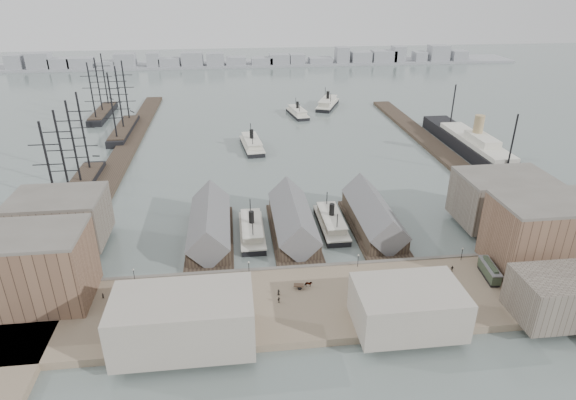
{
  "coord_description": "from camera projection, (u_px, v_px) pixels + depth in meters",
  "views": [
    {
      "loc": [
        -17.46,
        -116.47,
        75.26
      ],
      "look_at": [
        0.0,
        30.0,
        6.0
      ],
      "focal_mm": 30.0,
      "sensor_mm": 36.0,
      "label": 1
    }
  ],
  "objects": [
    {
      "name": "lamp_post_far_e",
      "position": [
        462.0,
        252.0,
        135.07
      ],
      "size": [
        0.44,
        0.44,
        3.92
      ],
      "color": "black",
      "rests_on": "quay"
    },
    {
      "name": "lamp_post_far_w",
      "position": [
        134.0,
        273.0,
        125.43
      ],
      "size": [
        0.44,
        0.44,
        3.92
      ],
      "color": "black",
      "rests_on": "quay"
    },
    {
      "name": "ferry_open_mid",
      "position": [
        297.0,
        112.0,
        281.98
      ],
      "size": [
        11.44,
        25.74,
        8.88
      ],
      "rotation": [
        0.0,
        0.0,
        0.17
      ],
      "color": "black",
      "rests_on": "ground"
    },
    {
      "name": "warehouse_east_back",
      "position": [
        502.0,
        199.0,
        155.28
      ],
      "size": [
        28.0,
        20.0,
        15.0
      ],
      "primitive_type": "cube",
      "color": "#60564C",
      "rests_on": "east_land"
    },
    {
      "name": "horse_cart_left",
      "position": [
        152.0,
        294.0,
        120.23
      ],
      "size": [
        4.62,
        3.69,
        1.57
      ],
      "rotation": [
        0.0,
        0.0,
        0.99
      ],
      "color": "black",
      "rests_on": "quay"
    },
    {
      "name": "ocean_steamer",
      "position": [
        475.0,
        147.0,
        218.98
      ],
      "size": [
        12.85,
        93.87,
        18.77
      ],
      "color": "black",
      "rests_on": "ground"
    },
    {
      "name": "pedestrian_9",
      "position": [
        533.0,
        290.0,
        121.75
      ],
      "size": [
        0.69,
        0.91,
        1.67
      ],
      "primitive_type": "imported",
      "rotation": [
        0.0,
        0.0,
        1.79
      ],
      "color": "black",
      "rests_on": "quay"
    },
    {
      "name": "pedestrian_6",
      "position": [
        389.0,
        277.0,
        126.82
      ],
      "size": [
        1.08,
        1.12,
        1.81
      ],
      "primitive_type": "imported",
      "rotation": [
        0.0,
        0.0,
        0.93
      ],
      "color": "black",
      "rests_on": "quay"
    },
    {
      "name": "ferry_shed_center",
      "position": [
        293.0,
        221.0,
        151.74
      ],
      "size": [
        14.0,
        42.0,
        12.6
      ],
      "color": "#2D231C",
      "rests_on": "ground"
    },
    {
      "name": "pedestrian_0",
      "position": [
        103.0,
        296.0,
        119.56
      ],
      "size": [
        0.69,
        0.71,
        1.58
      ],
      "primitive_type": "imported",
      "rotation": [
        0.0,
        0.0,
        0.89
      ],
      "color": "black",
      "rests_on": "quay"
    },
    {
      "name": "pedestrian_8",
      "position": [
        452.0,
        269.0,
        130.52
      ],
      "size": [
        1.1,
        0.6,
        1.78
      ],
      "primitive_type": "imported",
      "rotation": [
        0.0,
        0.0,
        6.12
      ],
      "color": "black",
      "rests_on": "quay"
    },
    {
      "name": "warehouse_west_back",
      "position": [
        60.0,
        220.0,
        143.4
      ],
      "size": [
        26.0,
        20.0,
        14.0
      ],
      "primitive_type": "cube",
      "color": "#60564C",
      "rests_on": "west_land"
    },
    {
      "name": "ground",
      "position": [
        300.0,
        263.0,
        138.54
      ],
      "size": [
        900.0,
        900.0,
        0.0
      ],
      "primitive_type": "plane",
      "color": "#55635F",
      "rests_on": "ground"
    },
    {
      "name": "sailing_ship_near",
      "position": [
        77.0,
        191.0,
        178.48
      ],
      "size": [
        8.46,
        58.25,
        34.76
      ],
      "color": "black",
      "rests_on": "ground"
    },
    {
      "name": "west_wharf",
      "position": [
        123.0,
        153.0,
        220.8
      ],
      "size": [
        10.0,
        220.0,
        1.6
      ],
      "primitive_type": "cube",
      "color": "#2D231C",
      "rests_on": "ground"
    },
    {
      "name": "street_bldg_center",
      "position": [
        408.0,
        307.0,
        108.95
      ],
      "size": [
        24.0,
        16.0,
        10.0
      ],
      "primitive_type": "cube",
      "color": "gray",
      "rests_on": "quay"
    },
    {
      "name": "pedestrian_2",
      "position": [
        224.0,
        279.0,
        126.21
      ],
      "size": [
        1.17,
        1.04,
        1.57
      ],
      "primitive_type": "imported",
      "rotation": [
        0.0,
        0.0,
        3.72
      ],
      "color": "black",
      "rests_on": "quay"
    },
    {
      "name": "sailing_ship_mid",
      "position": [
        124.0,
        129.0,
        249.75
      ],
      "size": [
        8.41,
        48.57,
        34.56
      ],
      "color": "black",
      "rests_on": "ground"
    },
    {
      "name": "tram",
      "position": [
        489.0,
        271.0,
        127.62
      ],
      "size": [
        3.88,
        10.7,
        3.72
      ],
      "rotation": [
        0.0,
        0.0,
        -0.11
      ],
      "color": "black",
      "rests_on": "quay"
    },
    {
      "name": "ferry_docked_west",
      "position": [
        252.0,
        230.0,
        152.04
      ],
      "size": [
        7.62,
        25.4,
        9.07
      ],
      "color": "black",
      "rests_on": "ground"
    },
    {
      "name": "far_shore",
      "position": [
        246.0,
        61.0,
        437.0
      ],
      "size": [
        500.0,
        40.0,
        15.72
      ],
      "color": "gray",
      "rests_on": "ground"
    },
    {
      "name": "pedestrian_7",
      "position": [
        463.0,
        298.0,
        118.74
      ],
      "size": [
        1.17,
        1.19,
        1.64
      ],
      "primitive_type": "imported",
      "rotation": [
        0.0,
        0.0,
        5.47
      ],
      "color": "black",
      "rests_on": "quay"
    },
    {
      "name": "east_wharf",
      "position": [
        436.0,
        148.0,
        227.46
      ],
      "size": [
        10.0,
        180.0,
        1.6
      ],
      "primitive_type": "cube",
      "color": "#2D231C",
      "rests_on": "ground"
    },
    {
      "name": "lamp_post_near_w",
      "position": [
        249.0,
        265.0,
        128.64
      ],
      "size": [
        0.44,
        0.44,
        3.92
      ],
      "color": "black",
      "rests_on": "quay"
    },
    {
      "name": "ferry_docked_east",
      "position": [
        331.0,
        222.0,
        156.72
      ],
      "size": [
        7.73,
        25.78,
        9.21
      ],
      "color": "black",
      "rests_on": "ground"
    },
    {
      "name": "ferry_open_near",
      "position": [
        252.0,
        144.0,
        228.62
      ],
      "size": [
        11.27,
        28.48,
        9.91
      ],
      "rotation": [
        0.0,
        0.0,
        0.11
      ],
      "color": "black",
      "rests_on": "ground"
    },
    {
      "name": "street_bldg_west",
      "position": [
        184.0,
        320.0,
        103.17
      ],
      "size": [
        30.0,
        16.0,
        12.0
      ],
      "primitive_type": "cube",
      "color": "gray",
      "rests_on": "quay"
    },
    {
      "name": "warehouse_east_front",
      "position": [
        548.0,
        235.0,
        129.94
      ],
      "size": [
        30.0,
        18.0,
        19.0
      ],
      "primitive_type": "cube",
      "color": "brown",
      "rests_on": "east_land"
    },
    {
      "name": "ferry_shed_east",
      "position": [
        373.0,
        217.0,
        154.53
      ],
      "size": [
        14.0,
        42.0,
        12.6
      ],
      "color": "#2D231C",
      "rests_on": "ground"
    },
    {
      "name": "lamp_post_near_e",
      "position": [
        358.0,
        258.0,
        131.86
      ],
      "size": [
        0.44,
        0.44,
        3.92
      ],
      "color": "black",
      "rests_on": "quay"
    },
    {
      "name": "quay",
      "position": [
        312.0,
        302.0,
        120.14
      ],
      "size": [
        180.0,
        30.0,
        2.0
      ],
      "primitive_type": "cube",
      "color": "#786650",
      "rests_on": "ground"
    },
    {
      "name": "horse_cart_right",
      "position": [
        394.0,
        301.0,
        117.8
      ],
      "size": [
        4.89,
        2.85,
        1.72
      ],
      "rotation": [
        0.0,
        0.0,
        1.86
      ],
      "color": "black",
      "rests_on": "quay"
    },
    {
      "name": "ferry_shed_west",
      "position": [
        210.0,
        226.0,
        148.96
      ],
      "size": [
        14.0,
        42.0,
        12.6
      ],
      "color": "#2D231C",
      "rests_on": "ground"
    },
    {
      "name": "sailing_ship_far",
      "position": [
        103.0,
        112.0,
        280.73
      ],
      "size": [
        8.13,
        45.15,
        33.41
      ],
      "color": "black",
      "rests_on": "ground"
    },
    {
      "name": "horse_cart_center",
      "position": [
        306.0,
        285.0,
        123.89
      ],
      "size": [
        5.02,
        1.96,
        1.67
      ],
      "rotation": [
        0.0,
        0.0,
        1.41
      ],
      "color": "black",
      "rests_on": "quay"
    },
    {
      "name": "pedestrian_3",
      "position": [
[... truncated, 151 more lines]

